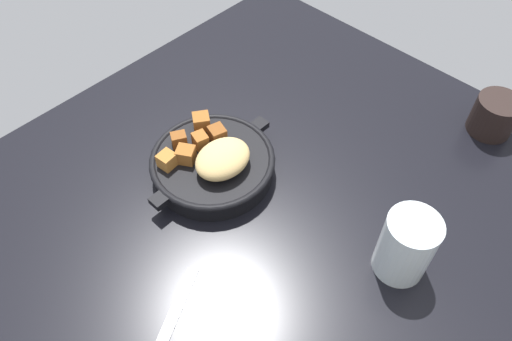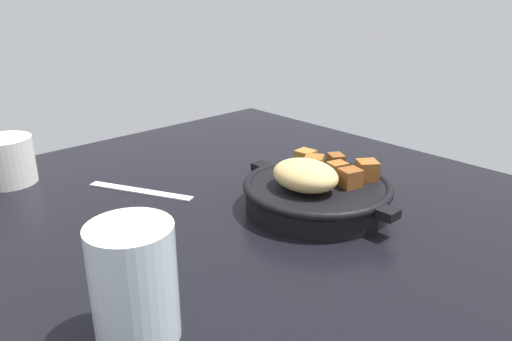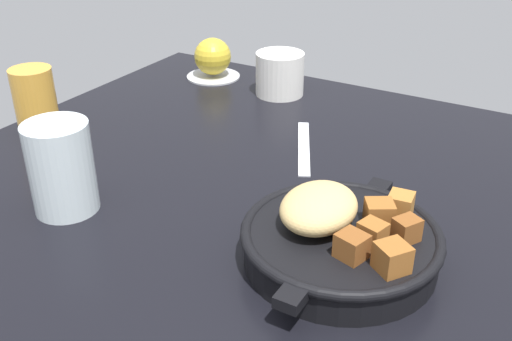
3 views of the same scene
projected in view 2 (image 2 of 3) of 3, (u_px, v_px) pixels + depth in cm
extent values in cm
cube|color=black|center=(252.00, 245.00, 62.53)|extent=(101.09, 92.19, 2.40)
cylinder|color=black|center=(317.00, 196.00, 69.29)|extent=(19.97, 19.97, 3.75)
torus|color=black|center=(318.00, 186.00, 68.73)|extent=(20.77, 20.77, 1.20)
cube|color=black|center=(262.00, 167.00, 76.48)|extent=(2.64, 2.40, 1.20)
cube|color=black|center=(387.00, 213.00, 61.16)|extent=(2.64, 2.40, 1.20)
ellipsoid|color=tan|center=(304.00, 175.00, 66.46)|extent=(9.55, 7.63, 3.98)
cube|color=#935623|center=(314.00, 165.00, 72.08)|extent=(3.70, 3.77, 2.60)
cube|color=brown|center=(336.00, 162.00, 73.27)|extent=(3.14, 2.97, 2.47)
cube|color=brown|center=(350.00, 178.00, 67.33)|extent=(3.17, 3.30, 2.51)
cube|color=#A86B2D|center=(305.00, 158.00, 74.89)|extent=(2.84, 2.74, 2.49)
cube|color=#935623|center=(367.00, 170.00, 69.80)|extent=(3.85, 3.84, 2.73)
cube|color=#935623|center=(337.00, 171.00, 69.96)|extent=(2.80, 2.98, 2.46)
cube|color=silver|center=(140.00, 190.00, 75.62)|extent=(16.36, 9.25, 0.36)
cylinder|color=silver|center=(6.00, 161.00, 77.76)|extent=(8.36, 8.36, 7.40)
cylinder|color=silver|center=(134.00, 283.00, 42.90)|extent=(7.57, 7.57, 10.99)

